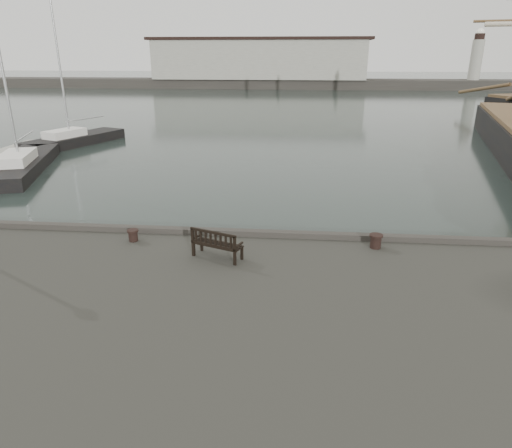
{
  "coord_description": "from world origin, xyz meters",
  "views": [
    {
      "loc": [
        1.38,
        -13.97,
        7.15
      ],
      "look_at": [
        0.11,
        -0.5,
        2.1
      ],
      "focal_mm": 32.0,
      "sensor_mm": 36.0,
      "label": 1
    }
  ],
  "objects_px": {
    "bench": "(217,249)",
    "bollard_right": "(376,241)",
    "yacht_c": "(23,167)",
    "bollard_left": "(133,235)",
    "yacht_d": "(75,142)"
  },
  "relations": [
    {
      "from": "bollard_left",
      "to": "yacht_d",
      "type": "height_order",
      "value": "yacht_d"
    },
    {
      "from": "bench",
      "to": "bollard_right",
      "type": "relative_size",
      "value": 3.67
    },
    {
      "from": "bench",
      "to": "bollard_right",
      "type": "bearing_deg",
      "value": 35.79
    },
    {
      "from": "bollard_left",
      "to": "yacht_c",
      "type": "distance_m",
      "value": 19.32
    },
    {
      "from": "bench",
      "to": "yacht_d",
      "type": "height_order",
      "value": "yacht_d"
    },
    {
      "from": "bench",
      "to": "yacht_c",
      "type": "relative_size",
      "value": 0.11
    },
    {
      "from": "bollard_left",
      "to": "bench",
      "type": "bearing_deg",
      "value": -19.55
    },
    {
      "from": "yacht_c",
      "to": "yacht_d",
      "type": "height_order",
      "value": "yacht_c"
    },
    {
      "from": "yacht_c",
      "to": "bollard_left",
      "type": "bearing_deg",
      "value": -66.27
    },
    {
      "from": "yacht_d",
      "to": "yacht_c",
      "type": "bearing_deg",
      "value": -63.29
    },
    {
      "from": "bench",
      "to": "yacht_c",
      "type": "height_order",
      "value": "yacht_c"
    },
    {
      "from": "yacht_d",
      "to": "bench",
      "type": "bearing_deg",
      "value": -35.06
    },
    {
      "from": "yacht_c",
      "to": "yacht_d",
      "type": "distance_m",
      "value": 9.14
    },
    {
      "from": "bench",
      "to": "yacht_c",
      "type": "bearing_deg",
      "value": 156.71
    },
    {
      "from": "bollard_right",
      "to": "bench",
      "type": "bearing_deg",
      "value": -165.83
    }
  ]
}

